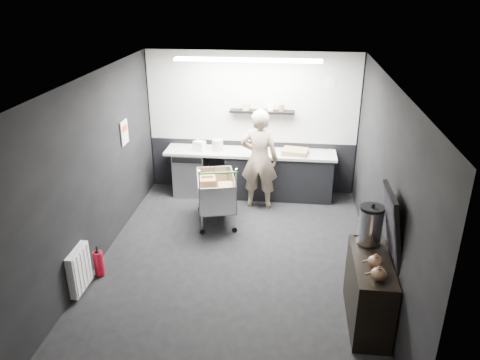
# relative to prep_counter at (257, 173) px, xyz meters

# --- Properties ---
(floor) EXTENTS (5.50, 5.50, 0.00)m
(floor) POSITION_rel_prep_counter_xyz_m (-0.14, -2.42, -0.46)
(floor) COLOR black
(floor) RESTS_ON ground
(ceiling) EXTENTS (5.50, 5.50, 0.00)m
(ceiling) POSITION_rel_prep_counter_xyz_m (-0.14, -2.42, 2.24)
(ceiling) COLOR white
(ceiling) RESTS_ON wall_back
(wall_back) EXTENTS (5.50, 0.00, 5.50)m
(wall_back) POSITION_rel_prep_counter_xyz_m (-0.14, 0.33, 0.89)
(wall_back) COLOR black
(wall_back) RESTS_ON floor
(wall_front) EXTENTS (5.50, 0.00, 5.50)m
(wall_front) POSITION_rel_prep_counter_xyz_m (-0.14, -5.17, 0.89)
(wall_front) COLOR black
(wall_front) RESTS_ON floor
(wall_left) EXTENTS (0.00, 5.50, 5.50)m
(wall_left) POSITION_rel_prep_counter_xyz_m (-2.14, -2.42, 0.89)
(wall_left) COLOR black
(wall_left) RESTS_ON floor
(wall_right) EXTENTS (0.00, 5.50, 5.50)m
(wall_right) POSITION_rel_prep_counter_xyz_m (1.86, -2.42, 0.89)
(wall_right) COLOR black
(wall_right) RESTS_ON floor
(kitchen_wall_panel) EXTENTS (3.95, 0.02, 1.70)m
(kitchen_wall_panel) POSITION_rel_prep_counter_xyz_m (-0.14, 0.31, 1.39)
(kitchen_wall_panel) COLOR silver
(kitchen_wall_panel) RESTS_ON wall_back
(dado_panel) EXTENTS (3.95, 0.02, 1.00)m
(dado_panel) POSITION_rel_prep_counter_xyz_m (-0.14, 0.31, 0.04)
(dado_panel) COLOR black
(dado_panel) RESTS_ON wall_back
(floating_shelf) EXTENTS (1.20, 0.22, 0.04)m
(floating_shelf) POSITION_rel_prep_counter_xyz_m (0.06, 0.20, 1.16)
(floating_shelf) COLOR black
(floating_shelf) RESTS_ON wall_back
(wall_clock) EXTENTS (0.20, 0.03, 0.20)m
(wall_clock) POSITION_rel_prep_counter_xyz_m (1.26, 0.30, 1.69)
(wall_clock) COLOR white
(wall_clock) RESTS_ON wall_back
(poster) EXTENTS (0.02, 0.30, 0.40)m
(poster) POSITION_rel_prep_counter_xyz_m (-2.12, -1.12, 1.09)
(poster) COLOR white
(poster) RESTS_ON wall_left
(poster_red_band) EXTENTS (0.02, 0.22, 0.10)m
(poster_red_band) POSITION_rel_prep_counter_xyz_m (-2.11, -1.12, 1.16)
(poster_red_band) COLOR red
(poster_red_band) RESTS_ON poster
(radiator) EXTENTS (0.10, 0.50, 0.60)m
(radiator) POSITION_rel_prep_counter_xyz_m (-2.08, -3.32, -0.11)
(radiator) COLOR white
(radiator) RESTS_ON wall_left
(ceiling_strip) EXTENTS (2.40, 0.20, 0.04)m
(ceiling_strip) POSITION_rel_prep_counter_xyz_m (-0.14, -0.57, 2.21)
(ceiling_strip) COLOR white
(ceiling_strip) RESTS_ON ceiling
(prep_counter) EXTENTS (3.20, 0.61, 0.90)m
(prep_counter) POSITION_rel_prep_counter_xyz_m (0.00, 0.00, 0.00)
(prep_counter) COLOR black
(prep_counter) RESTS_ON floor
(person) EXTENTS (0.70, 0.49, 1.84)m
(person) POSITION_rel_prep_counter_xyz_m (0.07, -0.45, 0.46)
(person) COLOR beige
(person) RESTS_ON floor
(shopping_cart) EXTENTS (0.83, 1.16, 1.13)m
(shopping_cart) POSITION_rel_prep_counter_xyz_m (-0.61, -1.13, 0.08)
(shopping_cart) COLOR silver
(shopping_cart) RESTS_ON floor
(sideboard) EXTENTS (0.50, 1.16, 1.74)m
(sideboard) POSITION_rel_prep_counter_xyz_m (1.64, -3.45, 0.10)
(sideboard) COLOR black
(sideboard) RESTS_ON floor
(fire_extinguisher) EXTENTS (0.14, 0.14, 0.45)m
(fire_extinguisher) POSITION_rel_prep_counter_xyz_m (-1.99, -2.93, -0.24)
(fire_extinguisher) COLOR #AF0B1D
(fire_extinguisher) RESTS_ON floor
(cardboard_box) EXTENTS (0.51, 0.42, 0.09)m
(cardboard_box) POSITION_rel_prep_counter_xyz_m (0.70, -0.05, 0.49)
(cardboard_box) COLOR #A18A56
(cardboard_box) RESTS_ON prep_counter
(pink_tub) EXTENTS (0.21, 0.21, 0.21)m
(pink_tub) POSITION_rel_prep_counter_xyz_m (-0.75, 0.00, 0.55)
(pink_tub) COLOR beige
(pink_tub) RESTS_ON prep_counter
(white_container) EXTENTS (0.25, 0.22, 0.18)m
(white_container) POSITION_rel_prep_counter_xyz_m (-1.09, -0.05, 0.53)
(white_container) COLOR white
(white_container) RESTS_ON prep_counter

